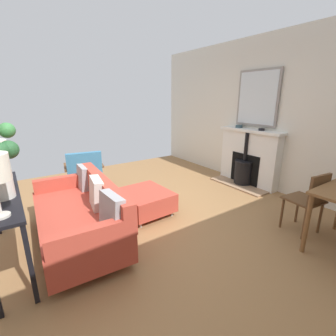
# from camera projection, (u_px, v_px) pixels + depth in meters

# --- Properties ---
(ground_plane) EXTENTS (5.65, 6.00, 0.01)m
(ground_plane) POSITION_uv_depth(u_px,v_px,m) (134.00, 223.00, 3.37)
(ground_plane) COLOR olive
(wall_left) EXTENTS (0.12, 6.00, 2.81)m
(wall_left) POSITION_uv_depth(u_px,v_px,m) (265.00, 114.00, 4.50)
(wall_left) COLOR silver
(wall_left) RESTS_ON ground
(fireplace) EXTENTS (0.56, 1.34, 1.12)m
(fireplace) POSITION_uv_depth(u_px,v_px,m) (248.00, 161.00, 4.76)
(fireplace) COLOR #9E7A5B
(fireplace) RESTS_ON ground
(mirror_over_mantel) EXTENTS (0.04, 0.88, 1.04)m
(mirror_over_mantel) POSITION_uv_depth(u_px,v_px,m) (257.00, 98.00, 4.48)
(mirror_over_mantel) COLOR gray
(mantel_bowl_near) EXTENTS (0.14, 0.14, 0.05)m
(mantel_bowl_near) POSITION_uv_depth(u_px,v_px,m) (239.00, 126.00, 4.82)
(mantel_bowl_near) COLOR #334C56
(mantel_bowl_near) RESTS_ON fireplace
(mantel_bowl_far) EXTENTS (0.11, 0.11, 0.04)m
(mantel_bowl_far) POSITION_uv_depth(u_px,v_px,m) (262.00, 129.00, 4.41)
(mantel_bowl_far) COLOR black
(mantel_bowl_far) RESTS_ON fireplace
(sofa) EXTENTS (0.94, 1.80, 0.79)m
(sofa) POSITION_uv_depth(u_px,v_px,m) (82.00, 215.00, 2.89)
(sofa) COLOR #B2B2B7
(sofa) RESTS_ON ground
(ottoman) EXTENTS (0.70, 0.79, 0.36)m
(ottoman) POSITION_uv_depth(u_px,v_px,m) (145.00, 200.00, 3.59)
(ottoman) COLOR #B2B2B7
(ottoman) RESTS_ON ground
(armchair_accent) EXTENTS (0.76, 0.68, 0.78)m
(armchair_accent) POSITION_uv_depth(u_px,v_px,m) (84.00, 168.00, 4.41)
(armchair_accent) COLOR brown
(armchair_accent) RESTS_ON ground
(console_table) EXTENTS (0.32, 1.55, 0.80)m
(console_table) POSITION_uv_depth(u_px,v_px,m) (3.00, 204.00, 2.39)
(console_table) COLOR black
(console_table) RESTS_ON ground
(book_stack) EXTENTS (0.22, 0.19, 0.08)m
(book_stack) POSITION_uv_depth(u_px,v_px,m) (0.00, 185.00, 2.49)
(book_stack) COLOR #38517F
(book_stack) RESTS_ON console_table
(dining_chair_near_fireplace) EXTENTS (0.45, 0.45, 0.83)m
(dining_chair_near_fireplace) POSITION_uv_depth(u_px,v_px,m) (310.00, 198.00, 2.99)
(dining_chair_near_fireplace) COLOR brown
(dining_chair_near_fireplace) RESTS_ON ground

